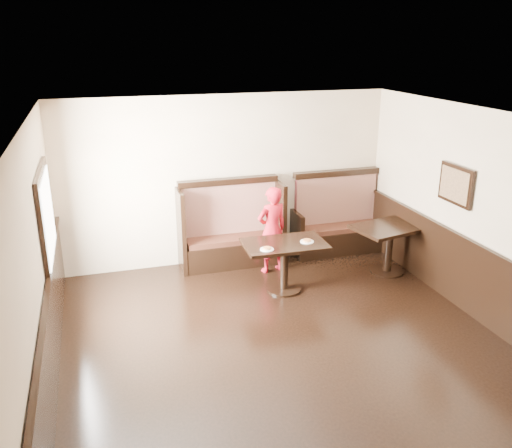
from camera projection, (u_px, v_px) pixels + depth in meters
name	position (u px, v px, depth m)	size (l,w,h in m)	color
ground	(303.00, 371.00, 6.26)	(7.00, 7.00, 0.00)	black
room_shell	(271.00, 312.00, 6.21)	(7.00, 7.00, 7.00)	beige
booth_main	(231.00, 234.00, 9.06)	(1.75, 0.72, 1.45)	black
booth_neighbor	(337.00, 225.00, 9.61)	(1.65, 0.72, 1.45)	black
table_main	(284.00, 254.00, 8.05)	(1.23, 0.79, 0.77)	black
table_neighbor	(390.00, 238.00, 8.67)	(1.29, 0.98, 0.80)	black
child	(272.00, 230.00, 8.69)	(0.52, 0.34, 1.43)	red
pizza_plate_left	(267.00, 249.00, 7.73)	(0.20, 0.20, 0.04)	white
pizza_plate_right	(307.00, 241.00, 8.02)	(0.20, 0.20, 0.04)	white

